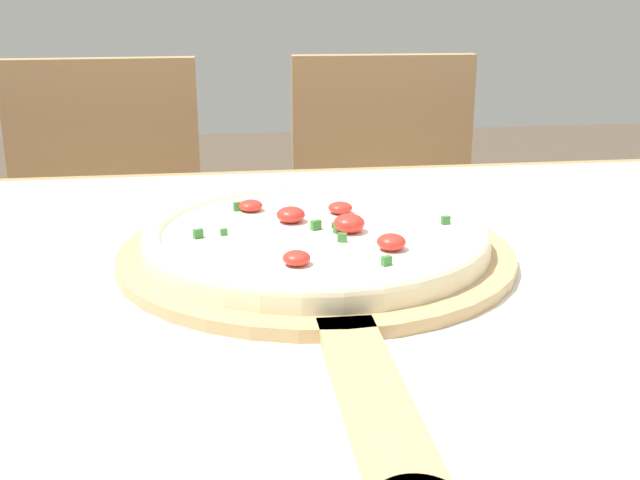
# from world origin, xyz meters

# --- Properties ---
(dining_table) EXTENTS (1.49, 1.02, 0.78)m
(dining_table) POSITION_xyz_m (0.00, 0.00, 0.68)
(dining_table) COLOR #A87F51
(dining_table) RESTS_ON ground_plane
(towel_cloth) EXTENTS (1.41, 0.94, 0.00)m
(towel_cloth) POSITION_xyz_m (0.00, 0.00, 0.78)
(towel_cloth) COLOR silver
(towel_cloth) RESTS_ON dining_table
(pizza_peel) EXTENTS (0.39, 0.63, 0.01)m
(pizza_peel) POSITION_xyz_m (0.02, 0.07, 0.79)
(pizza_peel) COLOR tan
(pizza_peel) RESTS_ON towel_cloth
(pizza) EXTENTS (0.34, 0.34, 0.04)m
(pizza) POSITION_xyz_m (0.02, 0.09, 0.81)
(pizza) COLOR beige
(pizza) RESTS_ON pizza_peel
(chair_left) EXTENTS (0.40, 0.40, 0.90)m
(chair_left) POSITION_xyz_m (-0.30, 0.90, 0.52)
(chair_left) COLOR tan
(chair_left) RESTS_ON ground_plane
(chair_right) EXTENTS (0.42, 0.42, 0.90)m
(chair_right) POSITION_xyz_m (0.27, 0.90, 0.52)
(chair_right) COLOR tan
(chair_right) RESTS_ON ground_plane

